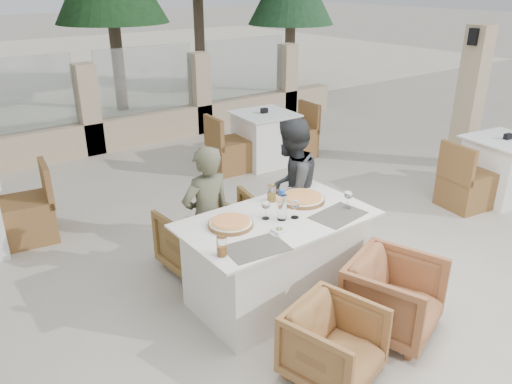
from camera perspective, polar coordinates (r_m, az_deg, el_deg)
ground at (r=4.54m, az=3.53°, el=-11.36°), size 80.00×80.00×0.00m
perimeter_wall_far at (r=8.20m, az=-18.70°, el=9.59°), size 10.00×0.34×1.60m
lantern_pillar at (r=7.83m, az=23.26°, el=9.83°), size 0.34×0.34×2.00m
dining_table at (r=4.27m, az=2.43°, el=-7.65°), size 1.60×0.90×0.77m
placemat_near_left at (r=3.64m, az=0.06°, el=-6.42°), size 0.48×0.35×0.00m
placemat_near_right at (r=4.18m, az=9.38°, el=-2.62°), size 0.49×0.36×0.00m
pizza_left at (r=3.95m, az=-2.91°, el=-3.60°), size 0.46×0.46×0.05m
pizza_right at (r=4.40m, az=5.24°, el=-0.68°), size 0.47×0.47×0.05m
water_bottle at (r=4.01m, az=3.00°, el=-1.49°), size 0.10×0.10×0.26m
wine_glass_centre at (r=4.03m, az=1.11°, el=-1.89°), size 0.09×0.09×0.18m
wine_glass_near at (r=4.06m, az=4.50°, el=-1.78°), size 0.10×0.10×0.18m
wine_glass_corner at (r=4.29m, az=10.46°, el=-0.70°), size 0.08×0.08×0.18m
beer_glass_left at (r=3.53m, az=-3.94°, el=-6.20°), size 0.08×0.08×0.15m
beer_glass_right at (r=4.36m, az=1.79°, el=-0.15°), size 0.09×0.09×0.15m
olive_dish at (r=3.84m, az=2.67°, el=-4.42°), size 0.14×0.14×0.04m
armchair_far_left at (r=4.75m, az=-6.32°, el=-5.37°), size 0.70×0.72×0.62m
armchair_far_right at (r=5.06m, az=3.07°, el=-3.12°), size 0.82×0.83×0.66m
armchair_near_left at (r=3.61m, az=8.89°, el=-16.82°), size 0.71×0.72×0.54m
armchair_near_right at (r=4.09m, az=15.46°, el=-11.45°), size 0.84×0.85×0.61m
diner_left at (r=4.36m, az=-5.63°, el=-2.96°), size 0.49×0.33×1.31m
diner_right at (r=4.80m, az=3.91°, el=0.27°), size 0.82×0.72×1.40m
bg_table_b at (r=7.42m, az=0.92°, el=6.14°), size 1.70×0.94×0.77m
bg_table_c at (r=6.93m, az=26.23°, el=2.39°), size 1.75×1.06×0.77m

